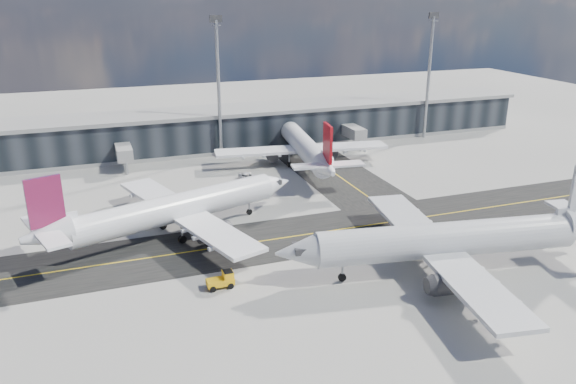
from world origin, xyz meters
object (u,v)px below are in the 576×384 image
at_px(airliner_redtail, 304,146).
at_px(service_van, 248,178).
at_px(airliner_near, 451,240).
at_px(airliner_af, 173,209).
at_px(baggage_tug, 223,280).

bearing_deg(airliner_redtail, service_van, -149.37).
xyz_separation_m(airliner_redtail, service_van, (-13.40, -5.64, -3.34)).
height_order(airliner_near, service_van, airliner_near).
xyz_separation_m(airliner_af, service_van, (16.58, 19.98, -3.31)).
relative_size(airliner_redtail, service_van, 7.89).
height_order(airliner_af, airliner_redtail, airliner_redtail).
bearing_deg(airliner_af, airliner_redtail, 112.66).
relative_size(airliner_af, airliner_near, 0.92).
distance_m(airliner_redtail, baggage_tug, 50.73).
xyz_separation_m(airliner_redtail, baggage_tug, (-27.00, -42.84, -3.06)).
distance_m(airliner_af, service_van, 26.17).
bearing_deg(airliner_af, airliner_near, 35.58).
bearing_deg(service_van, airliner_af, -127.89).
height_order(baggage_tug, service_van, baggage_tug).
distance_m(airliner_redtail, service_van, 14.92).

